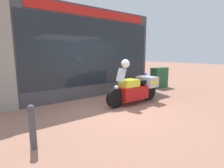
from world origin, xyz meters
TOP-DOWN VIEW (x-y plane):
  - ground_plane at (0.00, 0.00)m, footprint 60.00×60.00m
  - shop_building at (-0.46, 2.00)m, footprint 6.90×0.55m
  - window_display at (0.42, 2.03)m, footprint 5.46×0.30m
  - paramedic_motorcycle at (1.12, 0.09)m, footprint 2.31×0.75m
  - utility_cabinet at (4.26, 1.51)m, footprint 0.99×0.43m
  - white_helmet at (0.58, 0.09)m, footprint 0.29×0.29m
  - street_bollard at (-2.66, -0.97)m, footprint 0.13×0.13m

SIDE VIEW (x-z plane):
  - ground_plane at x=0.00m, z-range 0.00..0.00m
  - street_bollard at x=-2.66m, z-range 0.02..0.88m
  - window_display at x=0.42m, z-range -0.49..1.40m
  - utility_cabinet at x=4.26m, z-range 0.00..1.07m
  - paramedic_motorcycle at x=1.12m, z-range -0.11..1.20m
  - white_helmet at x=0.58m, z-range 1.31..1.60m
  - shop_building at x=-0.46m, z-range 0.01..3.59m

